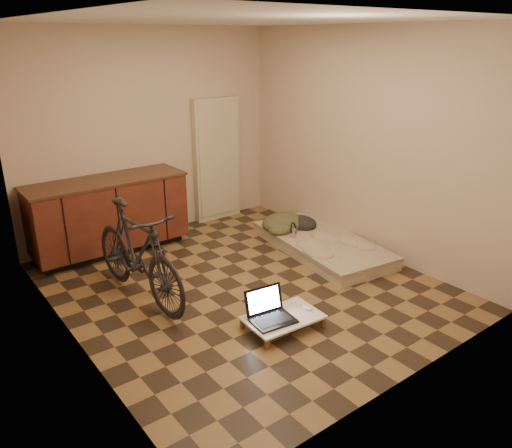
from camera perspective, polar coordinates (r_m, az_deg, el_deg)
room_shell at (r=4.85m, az=-1.55°, el=6.75°), size 3.50×4.00×2.60m
cabinets at (r=6.20m, az=-16.47°, el=0.99°), size 1.84×0.62×0.91m
appliance_panel at (r=7.03m, az=-4.52°, el=7.31°), size 0.70×0.10×1.70m
bicycle at (r=4.97m, az=-13.43°, el=-2.75°), size 0.61×1.70×1.08m
futon at (r=6.16m, az=7.50°, el=-2.31°), size 1.12×1.95×0.16m
clothing_pile at (r=6.42m, az=3.72°, el=0.74°), size 0.67×0.59×0.24m
headphones at (r=6.16m, az=4.31°, el=-0.62°), size 0.30×0.29×0.15m
lap_desk at (r=4.55m, az=3.10°, el=-10.65°), size 0.71×0.48×0.11m
laptop at (r=4.48m, az=1.60°, el=-10.19°), size 0.41×0.38×0.26m
mouse at (r=4.66m, az=5.88°, el=-9.45°), size 0.09×0.12×0.04m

